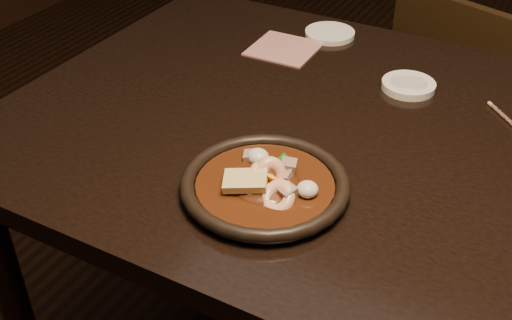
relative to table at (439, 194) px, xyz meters
The scene contains 7 objects.
table is the anchor object (origin of this frame).
chair 0.75m from the table, 97.94° to the left, with size 0.48×0.48×0.79m.
plate 0.33m from the table, 134.17° to the right, with size 0.26×0.26×0.03m.
stirfry 0.33m from the table, 134.08° to the right, with size 0.15×0.13×0.06m.
soy_dish 0.25m from the table, 123.34° to the left, with size 0.10×0.10×0.01m, color white.
saucer_left 0.51m from the table, 135.94° to the left, with size 0.11×0.11×0.01m, color white.
napkin 0.49m from the table, 150.63° to the left, with size 0.14×0.14×0.00m, color #AA6C68.
Camera 1 is at (0.14, -0.92, 1.36)m, focal length 45.00 mm.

